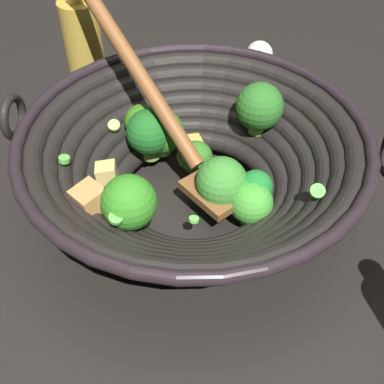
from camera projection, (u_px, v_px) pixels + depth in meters
name	position (u px, v px, depth m)	size (l,w,h in m)	color
ground_plane	(194.00, 201.00, 0.61)	(4.00, 4.00, 0.00)	black
wok	(193.00, 158.00, 0.56)	(0.43, 0.39, 0.23)	black
cooking_oil_bottle	(84.00, 49.00, 0.71)	(0.06, 0.06, 0.21)	gold
garlic_bulb	(259.00, 55.00, 0.82)	(0.05, 0.05, 0.05)	silver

